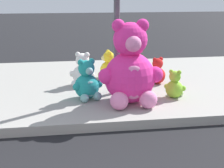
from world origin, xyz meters
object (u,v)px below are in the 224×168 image
object	(u,v)px
plush_teal	(87,83)
plush_yellow	(108,67)
plush_white	(82,72)
plush_lime	(175,86)
plush_red	(157,73)
plush_pink_large	(130,71)

from	to	relation	value
plush_teal	plush_yellow	distance (m)	1.44
plush_white	plush_teal	size ratio (longest dim) A/B	0.95
plush_white	plush_lime	size ratio (longest dim) A/B	1.33
plush_white	plush_red	size ratio (longest dim) A/B	1.24
plush_red	plush_yellow	world-z (taller)	plush_yellow
plush_red	plush_yellow	size ratio (longest dim) A/B	0.89
plush_pink_large	plush_white	bearing A→B (deg)	121.34
plush_red	plush_white	bearing A→B (deg)	177.21
plush_white	plush_yellow	distance (m)	0.74
plush_white	plush_red	xyz separation A→B (m)	(1.51, -0.07, -0.05)
plush_white	plush_lime	xyz separation A→B (m)	(1.56, -1.02, -0.07)
plush_red	plush_lime	size ratio (longest dim) A/B	1.07
plush_pink_large	plush_yellow	distance (m)	1.69
plush_lime	plush_red	bearing A→B (deg)	93.05
plush_teal	plush_white	bearing A→B (deg)	91.72
plush_red	plush_yellow	xyz separation A→B (m)	(-0.93, 0.54, 0.03)
plush_white	plush_red	world-z (taller)	plush_white
plush_teal	plush_yellow	size ratio (longest dim) A/B	1.16
plush_lime	plush_yellow	world-z (taller)	plush_yellow
plush_teal	plush_red	bearing A→B (deg)	28.06
plush_white	plush_pink_large	bearing A→B (deg)	-58.66
plush_pink_large	plush_yellow	world-z (taller)	plush_pink_large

